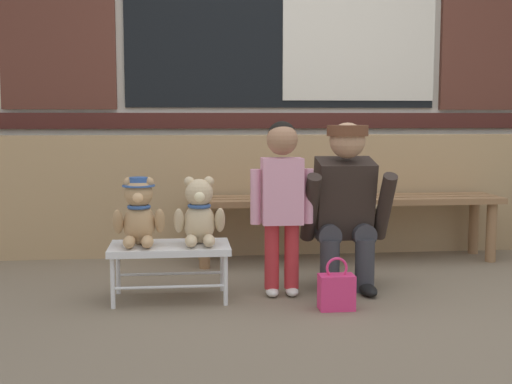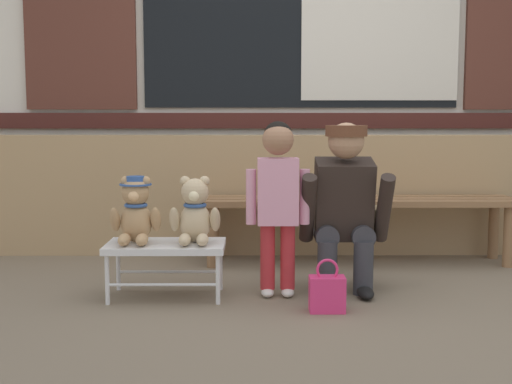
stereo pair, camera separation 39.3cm
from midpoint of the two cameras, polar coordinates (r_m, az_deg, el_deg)
name	(u,v)px [view 1 (the left image)]	position (r m, az deg, el deg)	size (l,w,h in m)	color
ground_plane	(332,304)	(3.64, 3.26, -9.34)	(60.00, 60.00, 0.00)	#756651
brick_low_wall	(290,194)	(4.95, 0.59, -0.15)	(6.35, 0.25, 0.85)	tan
shop_facade	(281,27)	(5.48, 0.00, 13.58)	(6.48, 0.26, 3.32)	silver
wooden_bench_long	(346,207)	(4.65, 5.18, -1.24)	(2.10, 0.40, 0.44)	#8E6642
small_display_bench	(170,251)	(3.73, -10.22, -4.87)	(0.64, 0.36, 0.30)	silver
teddy_bear_with_hat	(139,213)	(3.71, -12.75, -1.74)	(0.28, 0.27, 0.36)	tan
teddy_bear_plain	(199,214)	(3.69, -7.80, -1.83)	(0.28, 0.26, 0.36)	#CCB289
child_standing	(282,189)	(3.70, -0.85, 0.26)	(0.35, 0.18, 0.96)	#B7282D
adult_crouching	(346,205)	(3.88, 4.68, -1.14)	(0.50, 0.49, 0.95)	#333338
handbag_on_ground	(336,291)	(3.52, 3.52, -8.28)	(0.18, 0.11, 0.27)	#E53370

